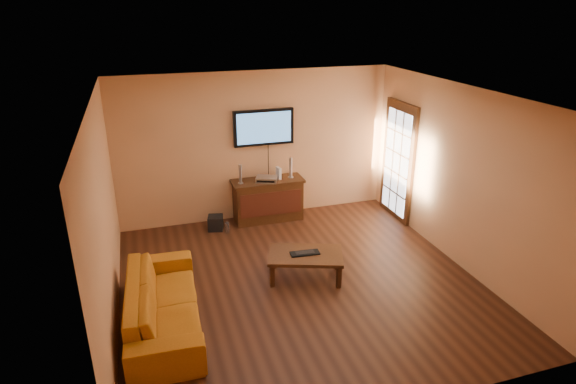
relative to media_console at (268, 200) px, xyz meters
name	(u,v)px	position (x,y,z in m)	size (l,w,h in m)	color
ground_plane	(300,282)	(-0.14, -2.24, -0.39)	(5.00, 5.00, 0.00)	black
room_walls	(287,159)	(-0.14, -1.62, 1.30)	(5.00, 5.00, 5.00)	tan
french_door	(398,163)	(2.32, -0.54, 0.66)	(0.07, 1.02, 2.22)	#351B0C
media_console	(268,200)	(0.00, 0.00, 0.00)	(1.30, 0.50, 0.78)	#351B0C
television	(264,127)	(0.00, 0.21, 1.31)	(1.10, 0.08, 0.65)	black
coffee_table	(306,257)	(-0.02, -2.13, -0.05)	(1.22, 0.96, 0.39)	#351B0C
sofa	(162,296)	(-2.07, -2.65, 0.03)	(2.16, 0.63, 0.84)	#B56814
speaker_left	(240,175)	(-0.50, -0.02, 0.55)	(0.10, 0.10, 0.35)	silver
speaker_right	(291,168)	(0.44, 0.01, 0.56)	(0.10, 0.10, 0.38)	silver
av_receiver	(267,179)	(-0.03, -0.05, 0.43)	(0.37, 0.27, 0.09)	silver
game_console	(279,173)	(0.21, 0.01, 0.49)	(0.04, 0.16, 0.22)	white
subwoofer	(216,223)	(-1.01, -0.14, -0.26)	(0.26, 0.26, 0.26)	black
bottle	(227,227)	(-0.84, -0.33, -0.29)	(0.07, 0.07, 0.22)	white
keyboard	(305,253)	(-0.03, -2.13, 0.01)	(0.43, 0.19, 0.03)	black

